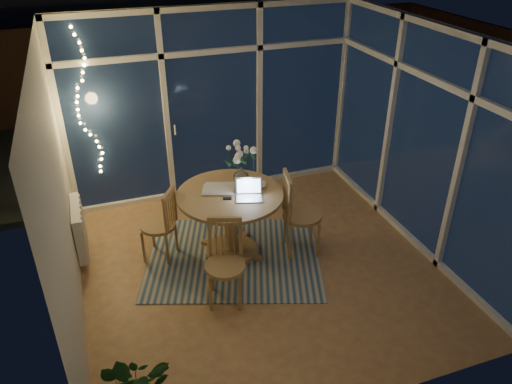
% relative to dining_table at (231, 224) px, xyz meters
% --- Properties ---
extents(floor, '(4.00, 4.00, 0.00)m').
position_rel_dining_table_xyz_m(floor, '(0.26, -0.38, -0.41)').
color(floor, '#966041').
rests_on(floor, ground).
extents(ceiling, '(4.00, 4.00, 0.00)m').
position_rel_dining_table_xyz_m(ceiling, '(0.26, -0.38, 2.19)').
color(ceiling, white).
rests_on(ceiling, wall_back).
extents(wall_back, '(4.00, 0.04, 2.60)m').
position_rel_dining_table_xyz_m(wall_back, '(0.26, 1.62, 0.89)').
color(wall_back, beige).
rests_on(wall_back, floor).
extents(wall_front, '(4.00, 0.04, 2.60)m').
position_rel_dining_table_xyz_m(wall_front, '(0.26, -2.38, 0.89)').
color(wall_front, beige).
rests_on(wall_front, floor).
extents(wall_left, '(0.04, 4.00, 2.60)m').
position_rel_dining_table_xyz_m(wall_left, '(-1.74, -0.38, 0.89)').
color(wall_left, beige).
rests_on(wall_left, floor).
extents(wall_right, '(0.04, 4.00, 2.60)m').
position_rel_dining_table_xyz_m(wall_right, '(2.26, -0.38, 0.89)').
color(wall_right, beige).
rests_on(wall_right, floor).
extents(window_wall_back, '(4.00, 0.10, 2.60)m').
position_rel_dining_table_xyz_m(window_wall_back, '(0.26, 1.58, 0.89)').
color(window_wall_back, white).
rests_on(window_wall_back, floor).
extents(window_wall_right, '(0.10, 4.00, 2.60)m').
position_rel_dining_table_xyz_m(window_wall_right, '(2.22, -0.38, 0.89)').
color(window_wall_right, white).
rests_on(window_wall_right, floor).
extents(radiator, '(0.10, 0.70, 0.58)m').
position_rel_dining_table_xyz_m(radiator, '(-1.68, 0.52, -0.01)').
color(radiator, silver).
rests_on(radiator, wall_left).
extents(fairy_lights, '(0.24, 0.10, 1.85)m').
position_rel_dining_table_xyz_m(fairy_lights, '(-1.39, 1.50, 1.11)').
color(fairy_lights, '#E9C15D').
rests_on(fairy_lights, window_wall_back).
extents(garden_patio, '(12.00, 6.00, 0.10)m').
position_rel_dining_table_xyz_m(garden_patio, '(0.76, 4.62, -0.47)').
color(garden_patio, black).
rests_on(garden_patio, ground).
extents(garden_fence, '(11.00, 0.08, 1.80)m').
position_rel_dining_table_xyz_m(garden_fence, '(0.26, 5.12, 0.49)').
color(garden_fence, '#3E2516').
rests_on(garden_fence, ground).
extents(garden_shrubs, '(0.90, 0.90, 0.90)m').
position_rel_dining_table_xyz_m(garden_shrubs, '(-0.54, 3.02, 0.04)').
color(garden_shrubs, black).
rests_on(garden_shrubs, ground).
extents(rug, '(2.44, 2.19, 0.01)m').
position_rel_dining_table_xyz_m(rug, '(0.00, -0.10, -0.41)').
color(rug, '#BEB49B').
rests_on(rug, floor).
extents(dining_table, '(1.54, 1.54, 0.83)m').
position_rel_dining_table_xyz_m(dining_table, '(0.00, 0.00, 0.00)').
color(dining_table, '#A17249').
rests_on(dining_table, floor).
extents(chair_left, '(0.59, 0.59, 0.93)m').
position_rel_dining_table_xyz_m(chair_left, '(-0.81, 0.21, 0.05)').
color(chair_left, '#A17249').
rests_on(chair_left, floor).
extents(chair_right, '(0.58, 0.58, 1.06)m').
position_rel_dining_table_xyz_m(chair_right, '(0.81, -0.23, 0.12)').
color(chair_right, '#A17249').
rests_on(chair_right, floor).
extents(chair_front, '(0.56, 0.56, 0.95)m').
position_rel_dining_table_xyz_m(chair_front, '(-0.30, -0.78, 0.06)').
color(chair_front, '#A17249').
rests_on(chair_front, floor).
extents(laptop, '(0.36, 0.33, 0.22)m').
position_rel_dining_table_xyz_m(laptop, '(0.17, -0.18, 0.52)').
color(laptop, silver).
rests_on(laptop, dining_table).
extents(flower_vase, '(0.26, 0.26, 0.21)m').
position_rel_dining_table_xyz_m(flower_vase, '(0.20, 0.21, 0.52)').
color(flower_vase, silver).
rests_on(flower_vase, dining_table).
extents(bowl, '(0.19, 0.19, 0.04)m').
position_rel_dining_table_xyz_m(bowl, '(0.36, 0.04, 0.43)').
color(bowl, silver).
rests_on(bowl, dining_table).
extents(newspapers, '(0.42, 0.37, 0.02)m').
position_rel_dining_table_xyz_m(newspapers, '(-0.08, 0.12, 0.43)').
color(newspapers, white).
rests_on(newspapers, dining_table).
extents(phone, '(0.11, 0.07, 0.01)m').
position_rel_dining_table_xyz_m(phone, '(-0.06, -0.11, 0.42)').
color(phone, black).
rests_on(phone, dining_table).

